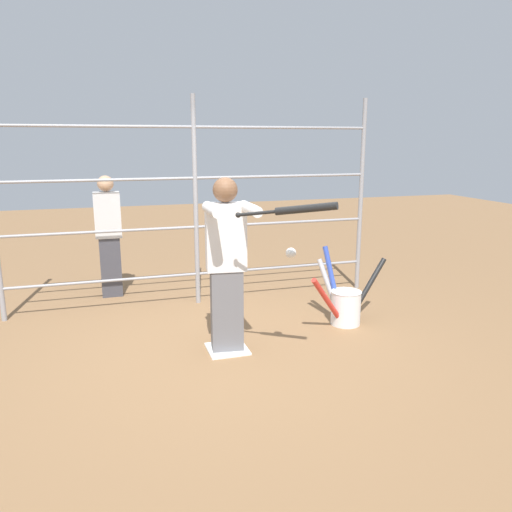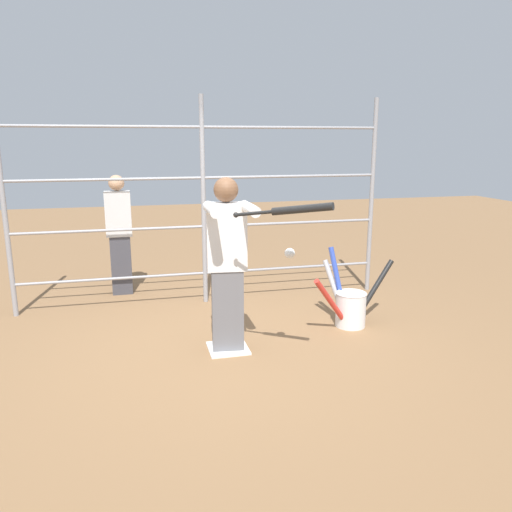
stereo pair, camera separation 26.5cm
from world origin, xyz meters
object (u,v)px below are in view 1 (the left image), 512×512
Objects in this scene: softball_in_flight at (291,253)px; bystander_behind_fence at (109,235)px; batter at (227,260)px; baseball_bat_swinging at (297,209)px; bat_bucket at (345,304)px.

bystander_behind_fence is at bearing -59.80° from softball_in_flight.
baseball_bat_swinging is at bearing 117.93° from batter.
bat_bucket is at bearing -166.63° from batter.
bystander_behind_fence is at bearing -64.57° from batter.
bystander_behind_fence reaches higher than baseball_bat_swinging.
batter is 2.41× the size of baseball_bat_swinging.
bystander_behind_fence reaches higher than bat_bucket.
baseball_bat_swinging reaches higher than bat_bucket.
bat_bucket is (-0.98, -0.80, -0.84)m from softball_in_flight.
baseball_bat_swinging is (-0.42, 0.78, 0.58)m from batter.
baseball_bat_swinging is 0.57m from softball_in_flight.
softball_in_flight is 0.08× the size of bat_bucket.
bat_bucket is at bearing 143.33° from bystander_behind_fence.
softball_in_flight reaches higher than bat_bucket.
batter is 1.06m from baseball_bat_swinging.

